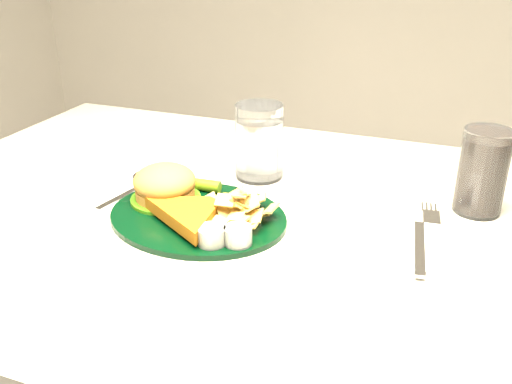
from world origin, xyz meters
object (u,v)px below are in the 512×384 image
at_px(dinner_plate, 197,201).
at_px(fork_napkin, 420,244).
at_px(water_glass, 259,142).
at_px(cola_glass, 483,172).

bearing_deg(dinner_plate, fork_napkin, 12.78).
distance_m(water_glass, cola_glass, 0.35).
bearing_deg(water_glass, cola_glass, -1.12).
relative_size(dinner_plate, cola_glass, 2.08).
height_order(dinner_plate, water_glass, water_glass).
distance_m(dinner_plate, water_glass, 0.18).
bearing_deg(fork_napkin, dinner_plate, 178.99).
relative_size(cola_glass, fork_napkin, 0.69).
height_order(water_glass, cola_glass, cola_glass).
distance_m(dinner_plate, cola_glass, 0.41).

